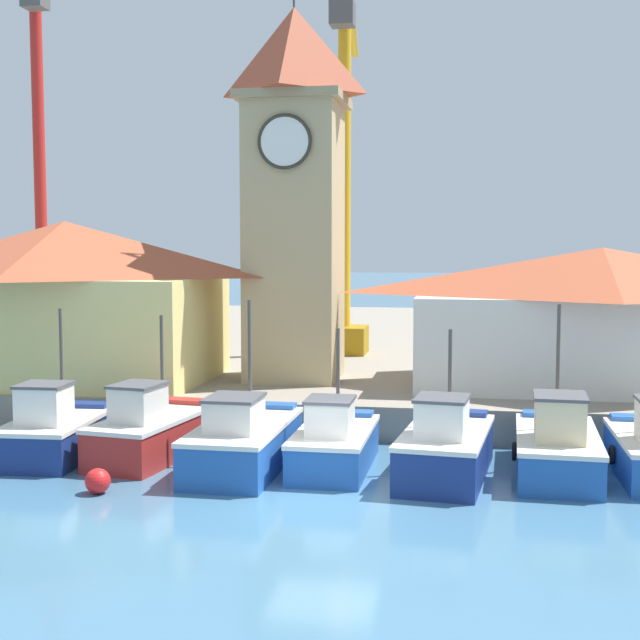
{
  "coord_description": "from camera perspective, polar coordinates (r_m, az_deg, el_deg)",
  "views": [
    {
      "loc": [
        3.32,
        -20.14,
        6.05
      ],
      "look_at": [
        -1.43,
        8.07,
        3.5
      ],
      "focal_mm": 50.0,
      "sensor_mm": 36.0,
      "label": 1
    }
  ],
  "objects": [
    {
      "name": "ground_plane",
      "position": [
        21.29,
        0.19,
        -11.41
      ],
      "size": [
        300.0,
        300.0,
        0.0
      ],
      "primitive_type": "plane",
      "color": "teal"
    },
    {
      "name": "quay_wharf",
      "position": [
        46.65,
        5.41,
        -1.71
      ],
      "size": [
        120.0,
        40.0,
        1.09
      ],
      "primitive_type": "cube",
      "color": "gray",
      "rests_on": "ground"
    },
    {
      "name": "fishing_boat_far_left",
      "position": [
        26.04,
        -16.6,
        -6.88
      ],
      "size": [
        2.31,
        4.22,
        4.15
      ],
      "color": "navy",
      "rests_on": "ground"
    },
    {
      "name": "fishing_boat_left_outer",
      "position": [
        25.43,
        -10.71,
        -7.0
      ],
      "size": [
        2.6,
        4.86,
        3.95
      ],
      "color": "#AD2823",
      "rests_on": "ground"
    },
    {
      "name": "fishing_boat_left_inner",
      "position": [
        23.92,
        -4.94,
        -7.73
      ],
      "size": [
        2.31,
        5.26,
        4.46
      ],
      "color": "#2356A8",
      "rests_on": "ground"
    },
    {
      "name": "fishing_boat_mid_left",
      "position": [
        23.84,
        0.91,
        -7.89
      ],
      "size": [
        2.06,
        4.4,
        3.7
      ],
      "color": "#2356A8",
      "rests_on": "ground"
    },
    {
      "name": "fishing_boat_center",
      "position": [
        23.21,
        8.04,
        -8.1
      ],
      "size": [
        2.55,
        4.9,
        3.76
      ],
      "color": "navy",
      "rests_on": "ground"
    },
    {
      "name": "fishing_boat_mid_right",
      "position": [
        24.03,
        14.94,
        -7.85
      ],
      "size": [
        2.29,
        5.06,
        4.39
      ],
      "color": "#2356A8",
      "rests_on": "ground"
    },
    {
      "name": "clock_tower",
      "position": [
        31.88,
        -1.65,
        8.64
      ],
      "size": [
        3.66,
        3.66,
        14.68
      ],
      "color": "tan",
      "rests_on": "quay_wharf"
    },
    {
      "name": "warehouse_left",
      "position": [
        33.05,
        -15.94,
        1.3
      ],
      "size": [
        10.6,
        7.05,
        5.66
      ],
      "color": "#E5D17A",
      "rests_on": "quay_wharf"
    },
    {
      "name": "warehouse_right",
      "position": [
        31.63,
        17.55,
        0.24
      ],
      "size": [
        12.73,
        6.37,
        4.74
      ],
      "color": "silver",
      "rests_on": "quay_wharf"
    },
    {
      "name": "port_crane_near",
      "position": [
        44.67,
        -17.47,
        7.91
      ],
      "size": [
        3.82,
        6.89,
        19.79
      ],
      "color": "maroon",
      "rests_on": "quay_wharf"
    },
    {
      "name": "port_crane_far",
      "position": [
        39.34,
        1.58,
        7.48
      ],
      "size": [
        2.0,
        9.35,
        17.25
      ],
      "color": "#976E11",
      "rests_on": "quay_wharf"
    },
    {
      "name": "mooring_buoy",
      "position": [
        22.32,
        -14.04,
        -9.97
      ],
      "size": [
        0.61,
        0.61,
        0.61
      ],
      "primitive_type": "sphere",
      "color": "red",
      "rests_on": "ground"
    }
  ]
}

